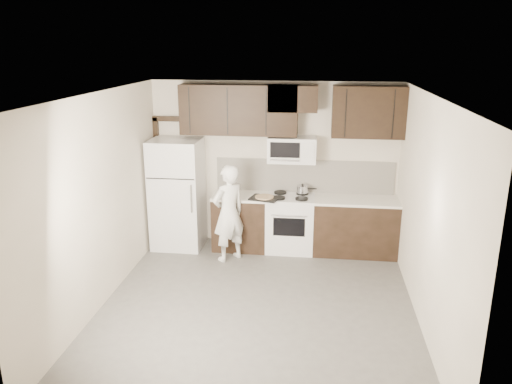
% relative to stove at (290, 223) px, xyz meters
% --- Properties ---
extents(floor, '(4.50, 4.50, 0.00)m').
position_rel_stove_xyz_m(floor, '(-0.30, -1.94, -0.46)').
color(floor, '#524F4C').
rests_on(floor, ground).
extents(back_wall, '(4.00, 0.00, 4.00)m').
position_rel_stove_xyz_m(back_wall, '(-0.30, 0.31, 0.89)').
color(back_wall, '#B8AD9C').
rests_on(back_wall, ground).
extents(ceiling, '(4.50, 4.50, 0.00)m').
position_rel_stove_xyz_m(ceiling, '(-0.30, -1.94, 2.24)').
color(ceiling, white).
rests_on(ceiling, back_wall).
extents(counter_run, '(2.95, 0.64, 0.91)m').
position_rel_stove_xyz_m(counter_run, '(0.30, 0.00, -0.00)').
color(counter_run, black).
rests_on(counter_run, floor).
extents(stove, '(0.76, 0.66, 0.94)m').
position_rel_stove_xyz_m(stove, '(0.00, 0.00, 0.00)').
color(stove, silver).
rests_on(stove, floor).
extents(backsplash, '(2.90, 0.02, 0.54)m').
position_rel_stove_xyz_m(backsplash, '(0.20, 0.30, 0.72)').
color(backsplash, silver).
rests_on(backsplash, counter_run).
extents(upper_cabinets, '(3.48, 0.35, 0.78)m').
position_rel_stove_xyz_m(upper_cabinets, '(-0.09, 0.14, 1.82)').
color(upper_cabinets, black).
rests_on(upper_cabinets, back_wall).
extents(microwave, '(0.76, 0.42, 0.40)m').
position_rel_stove_xyz_m(microwave, '(-0.00, 0.12, 1.19)').
color(microwave, silver).
rests_on(microwave, upper_cabinets).
extents(refrigerator, '(0.80, 0.76, 1.80)m').
position_rel_stove_xyz_m(refrigerator, '(-1.85, -0.05, 0.44)').
color(refrigerator, silver).
rests_on(refrigerator, floor).
extents(door_trim, '(0.50, 0.08, 2.12)m').
position_rel_stove_xyz_m(door_trim, '(-2.22, 0.27, 0.79)').
color(door_trim, black).
rests_on(door_trim, floor).
extents(saucepan, '(0.33, 0.19, 0.18)m').
position_rel_stove_xyz_m(saucepan, '(0.18, 0.15, 0.52)').
color(saucepan, silver).
rests_on(saucepan, stove).
extents(baking_tray, '(0.50, 0.42, 0.02)m').
position_rel_stove_xyz_m(baking_tray, '(-0.40, -0.18, 0.46)').
color(baking_tray, black).
rests_on(baking_tray, counter_run).
extents(pizza, '(0.36, 0.36, 0.02)m').
position_rel_stove_xyz_m(pizza, '(-0.40, -0.18, 0.48)').
color(pizza, tan).
rests_on(pizza, baking_tray).
extents(person, '(0.65, 0.65, 1.52)m').
position_rel_stove_xyz_m(person, '(-0.92, -0.51, 0.30)').
color(person, white).
rests_on(person, floor).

